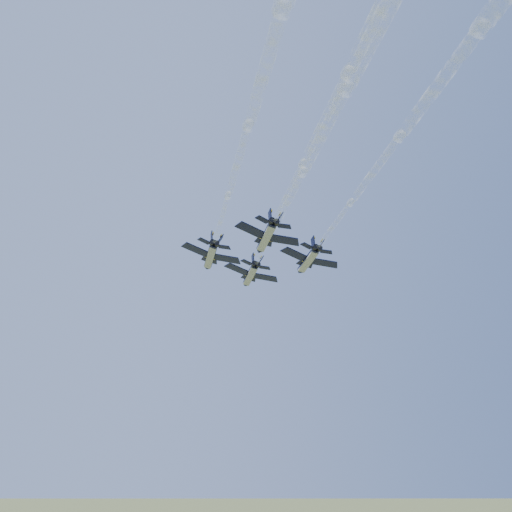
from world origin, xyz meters
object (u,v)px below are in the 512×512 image
object	(u,v)px
jet_left	(211,256)
jet_slot	(266,237)
jet_lead	(251,275)
jet_right	(308,260)

from	to	relation	value
jet_left	jet_slot	distance (m)	13.98
jet_lead	jet_right	xyz separation A→B (m)	(8.05, -11.76, 0.00)
jet_lead	jet_left	xyz separation A→B (m)	(-10.21, -8.92, 0.00)
jet_left	jet_slot	world-z (taller)	same
jet_slot	jet_lead	bearing A→B (deg)	87.82
jet_left	jet_right	distance (m)	18.48
jet_slot	jet_right	bearing A→B (deg)	45.78
jet_slot	jet_left	bearing A→B (deg)	126.78
jet_right	jet_slot	world-z (taller)	same
jet_lead	jet_right	world-z (taller)	same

